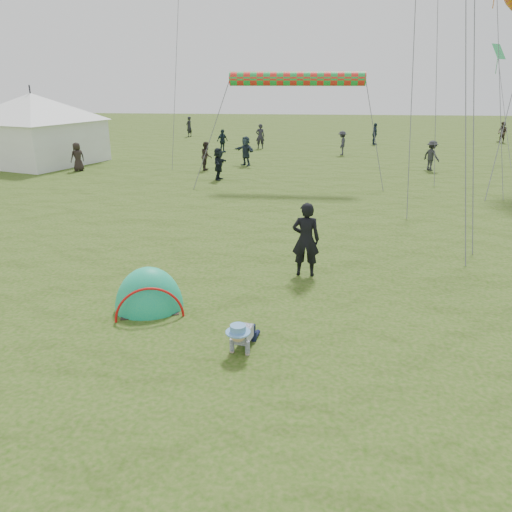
# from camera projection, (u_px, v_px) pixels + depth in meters

# --- Properties ---
(ground) EXTENTS (140.00, 140.00, 0.00)m
(ground) POSITION_uv_depth(u_px,v_px,m) (201.00, 337.00, 9.89)
(ground) COLOR #1D4608
(crawling_toddler) EXTENTS (0.73, 0.93, 0.64)m
(crawling_toddler) POSITION_uv_depth(u_px,v_px,m) (242.00, 334.00, 9.33)
(crawling_toddler) COLOR black
(crawling_toddler) RESTS_ON ground
(popup_tent) EXTENTS (1.81, 1.64, 1.94)m
(popup_tent) POSITION_uv_depth(u_px,v_px,m) (150.00, 308.00, 11.14)
(popup_tent) COLOR #08A185
(popup_tent) RESTS_ON ground
(standing_adult) EXTENTS (0.72, 0.49, 1.94)m
(standing_adult) POSITION_uv_depth(u_px,v_px,m) (306.00, 239.00, 12.75)
(standing_adult) COLOR black
(standing_adult) RESTS_ON ground
(event_marquee) EXTENTS (8.14, 8.14, 4.42)m
(event_marquee) POSITION_uv_depth(u_px,v_px,m) (35.00, 126.00, 29.99)
(event_marquee) COLOR white
(event_marquee) RESTS_ON ground
(crowd_person_0) EXTENTS (0.66, 0.77, 1.77)m
(crowd_person_0) POSITION_uv_depth(u_px,v_px,m) (189.00, 127.00, 45.06)
(crowd_person_0) COLOR black
(crowd_person_0) RESTS_ON ground
(crowd_person_1) EXTENTS (0.66, 0.82, 1.59)m
(crowd_person_1) POSITION_uv_depth(u_px,v_px,m) (207.00, 156.00, 28.15)
(crowd_person_1) COLOR #2C2420
(crowd_person_1) RESTS_ON ground
(crowd_person_2) EXTENTS (0.90, 0.97, 1.60)m
(crowd_person_2) POSITION_uv_depth(u_px,v_px,m) (222.00, 141.00, 35.15)
(crowd_person_2) COLOR #1A2A33
(crowd_person_2) RESTS_ON ground
(crowd_person_3) EXTENTS (0.72, 1.11, 1.61)m
(crowd_person_3) POSITION_uv_depth(u_px,v_px,m) (342.00, 143.00, 33.92)
(crowd_person_3) COLOR #2E2E35
(crowd_person_3) RESTS_ON ground
(crowd_person_4) EXTENTS (0.94, 0.79, 1.63)m
(crowd_person_4) POSITION_uv_depth(u_px,v_px,m) (3.00, 146.00, 32.47)
(crowd_person_4) COLOR #402C2A
(crowd_person_4) RESTS_ON ground
(crowd_person_5) EXTENTS (1.54, 1.44, 1.72)m
(crowd_person_5) POSITION_uv_depth(u_px,v_px,m) (246.00, 151.00, 29.63)
(crowd_person_5) COLOR #25333F
(crowd_person_5) RESTS_ON ground
(crowd_person_6) EXTENTS (0.73, 0.56, 1.80)m
(crowd_person_6) POSITION_uv_depth(u_px,v_px,m) (260.00, 136.00, 37.16)
(crowd_person_6) COLOR #24232D
(crowd_person_6) RESTS_ON ground
(crowd_person_7) EXTENTS (0.96, 1.03, 1.68)m
(crowd_person_7) POSITION_uv_depth(u_px,v_px,m) (502.00, 132.00, 40.52)
(crowd_person_7) COLOR #42352C
(crowd_person_7) RESTS_ON ground
(crowd_person_8) EXTENTS (0.54, 1.03, 1.67)m
(crowd_person_8) POSITION_uv_depth(u_px,v_px,m) (375.00, 134.00, 39.43)
(crowd_person_8) COLOR #243145
(crowd_person_8) RESTS_ON ground
(crowd_person_9) EXTENTS (1.11, 1.24, 1.66)m
(crowd_person_9) POSITION_uv_depth(u_px,v_px,m) (432.00, 156.00, 28.03)
(crowd_person_9) COLOR #292A2D
(crowd_person_9) RESTS_ON ground
(crowd_person_10) EXTENTS (0.89, 0.91, 1.58)m
(crowd_person_10) POSITION_uv_depth(u_px,v_px,m) (78.00, 157.00, 27.87)
(crowd_person_10) COLOR black
(crowd_person_10) RESTS_ON ground
(crowd_person_11) EXTENTS (0.59, 1.53, 1.62)m
(crowd_person_11) POSITION_uv_depth(u_px,v_px,m) (219.00, 164.00, 25.37)
(crowd_person_11) COLOR black
(crowd_person_11) RESTS_ON ground
(crowd_person_12) EXTENTS (0.72, 0.63, 1.68)m
(crowd_person_12) POSITION_uv_depth(u_px,v_px,m) (28.00, 147.00, 31.78)
(crowd_person_12) COLOR black
(crowd_person_12) RESTS_ON ground
(rainbow_tube_kite) EXTENTS (6.28, 0.64, 0.64)m
(rainbow_tube_kite) POSITION_uv_depth(u_px,v_px,m) (297.00, 79.00, 23.12)
(rainbow_tube_kite) COLOR red
(diamond_kite_3) EXTENTS (1.13, 1.13, 0.92)m
(diamond_kite_3) POSITION_uv_depth(u_px,v_px,m) (499.00, 51.00, 31.28)
(diamond_kite_3) COLOR #31AC5C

